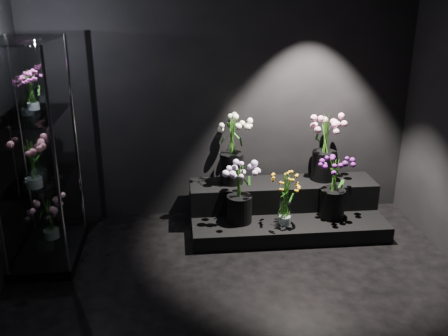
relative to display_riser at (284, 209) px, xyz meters
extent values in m
plane|color=black|center=(-0.61, -1.61, -0.18)|extent=(4.00, 4.00, 0.00)
plane|color=black|center=(-0.61, 0.39, 1.22)|extent=(4.00, 0.00, 4.00)
cube|color=black|center=(0.00, -0.10, -0.10)|extent=(1.97, 0.87, 0.16)
cube|color=black|center=(0.00, 0.12, 0.12)|extent=(1.97, 0.44, 0.27)
cube|color=black|center=(-2.32, -0.44, -0.14)|extent=(0.54, 0.91, 0.09)
cube|color=white|center=(-2.32, -0.44, 0.59)|extent=(0.48, 0.85, 0.01)
cube|color=white|center=(-2.32, -0.44, 1.18)|extent=(0.48, 0.85, 0.01)
cylinder|color=white|center=(-0.07, -0.32, 0.10)|extent=(0.12, 0.12, 0.24)
cylinder|color=black|center=(-0.51, -0.22, 0.12)|extent=(0.25, 0.25, 0.28)
cylinder|color=black|center=(0.44, -0.21, 0.13)|extent=(0.25, 0.25, 0.30)
cylinder|color=black|center=(-0.54, 0.15, 0.42)|extent=(0.25, 0.25, 0.32)
cylinder|color=black|center=(0.44, 0.15, 0.41)|extent=(0.25, 0.25, 0.31)
cylinder|color=white|center=(-2.32, -0.63, 0.72)|extent=(0.15, 0.15, 0.25)
cylinder|color=white|center=(-2.35, -0.25, 1.28)|extent=(0.11, 0.11, 0.19)
cylinder|color=white|center=(-2.35, -0.24, 0.03)|extent=(0.16, 0.16, 0.24)
camera|label=1|loc=(-1.10, -4.70, 2.23)|focal=40.00mm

